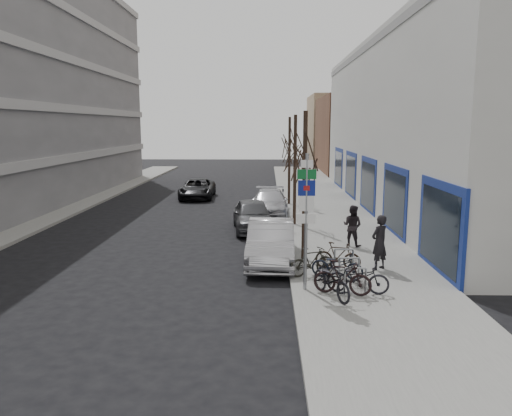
{
  "coord_description": "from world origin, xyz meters",
  "views": [
    {
      "loc": [
        1.28,
        -14.36,
        4.99
      ],
      "look_at": [
        0.85,
        3.65,
        2.0
      ],
      "focal_mm": 35.0,
      "sensor_mm": 36.0,
      "label": 1
    }
  ],
  "objects_px": {
    "highway_sign_pole": "(306,213)",
    "meter_mid": "(286,214)",
    "bike_rack": "(349,267)",
    "bike_far_curb": "(358,275)",
    "meter_front": "(292,241)",
    "lane_car": "(197,189)",
    "pedestrian_near": "(379,242)",
    "bike_near_left": "(332,277)",
    "bike_near_right": "(343,277)",
    "bike_mid_inner": "(312,261)",
    "parked_car_mid": "(253,215)",
    "tree_near": "(305,151)",
    "bike_mid_curb": "(337,263)",
    "pedestrian_far": "(352,225)",
    "parked_car_back": "(270,203)",
    "meter_back": "(283,197)",
    "bike_far_inner": "(338,256)",
    "tree_far": "(290,140)",
    "parked_car_front": "(271,243)",
    "tree_mid": "(295,144)"
  },
  "relations": [
    {
      "from": "tree_near",
      "to": "bike_far_inner",
      "type": "distance_m",
      "value": 3.89
    },
    {
      "from": "meter_front",
      "to": "lane_car",
      "type": "relative_size",
      "value": 0.26
    },
    {
      "from": "highway_sign_pole",
      "to": "tree_far",
      "type": "distance_m",
      "value": 16.59
    },
    {
      "from": "parked_car_mid",
      "to": "parked_car_front",
      "type": "bearing_deg",
      "value": -87.98
    },
    {
      "from": "bike_mid_inner",
      "to": "pedestrian_near",
      "type": "height_order",
      "value": "pedestrian_near"
    },
    {
      "from": "meter_back",
      "to": "bike_mid_inner",
      "type": "distance_m",
      "value": 12.67
    },
    {
      "from": "bike_far_curb",
      "to": "parked_car_back",
      "type": "bearing_deg",
      "value": 21.51
    },
    {
      "from": "tree_far",
      "to": "bike_far_curb",
      "type": "bearing_deg",
      "value": -85.55
    },
    {
      "from": "bike_rack",
      "to": "pedestrian_near",
      "type": "height_order",
      "value": "pedestrian_near"
    },
    {
      "from": "tree_mid",
      "to": "bike_mid_curb",
      "type": "bearing_deg",
      "value": -84.21
    },
    {
      "from": "meter_back",
      "to": "pedestrian_far",
      "type": "xyz_separation_m",
      "value": [
        2.56,
        -8.49,
        0.08
      ]
    },
    {
      "from": "bike_rack",
      "to": "bike_far_curb",
      "type": "height_order",
      "value": "bike_far_curb"
    },
    {
      "from": "highway_sign_pole",
      "to": "lane_car",
      "type": "bearing_deg",
      "value": 106.86
    },
    {
      "from": "bike_mid_curb",
      "to": "pedestrian_near",
      "type": "height_order",
      "value": "pedestrian_near"
    },
    {
      "from": "bike_near_right",
      "to": "bike_rack",
      "type": "bearing_deg",
      "value": -2.08
    },
    {
      "from": "parked_car_back",
      "to": "pedestrian_far",
      "type": "relative_size",
      "value": 2.86
    },
    {
      "from": "meter_front",
      "to": "meter_back",
      "type": "distance_m",
      "value": 11.0
    },
    {
      "from": "bike_near_left",
      "to": "bike_mid_curb",
      "type": "xyz_separation_m",
      "value": [
        0.4,
        1.76,
        -0.07
      ]
    },
    {
      "from": "bike_mid_inner",
      "to": "parked_car_front",
      "type": "distance_m",
      "value": 2.37
    },
    {
      "from": "lane_car",
      "to": "parked_car_back",
      "type": "bearing_deg",
      "value": -53.72
    },
    {
      "from": "bike_near_left",
      "to": "bike_mid_inner",
      "type": "xyz_separation_m",
      "value": [
        -0.4,
        2.03,
        -0.09
      ]
    },
    {
      "from": "bike_rack",
      "to": "highway_sign_pole",
      "type": "bearing_deg",
      "value": -156.41
    },
    {
      "from": "highway_sign_pole",
      "to": "bike_rack",
      "type": "relative_size",
      "value": 1.86
    },
    {
      "from": "tree_far",
      "to": "bike_near_left",
      "type": "distance_m",
      "value": 17.52
    },
    {
      "from": "bike_rack",
      "to": "meter_mid",
      "type": "height_order",
      "value": "meter_mid"
    },
    {
      "from": "pedestrian_far",
      "to": "meter_front",
      "type": "bearing_deg",
      "value": 78.1
    },
    {
      "from": "bike_near_left",
      "to": "pedestrian_near",
      "type": "relative_size",
      "value": 1.01
    },
    {
      "from": "bike_far_inner",
      "to": "pedestrian_near",
      "type": "distance_m",
      "value": 1.46
    },
    {
      "from": "bike_near_right",
      "to": "parked_car_back",
      "type": "bearing_deg",
      "value": 25.07
    },
    {
      "from": "bike_mid_curb",
      "to": "parked_car_back",
      "type": "relative_size",
      "value": 0.35
    },
    {
      "from": "bike_rack",
      "to": "bike_mid_curb",
      "type": "bearing_deg",
      "value": 121.75
    },
    {
      "from": "parked_car_mid",
      "to": "bike_far_inner",
      "type": "bearing_deg",
      "value": -72.19
    },
    {
      "from": "bike_mid_inner",
      "to": "parked_car_front",
      "type": "relative_size",
      "value": 0.34
    },
    {
      "from": "bike_mid_curb",
      "to": "pedestrian_far",
      "type": "bearing_deg",
      "value": 4.7
    },
    {
      "from": "tree_far",
      "to": "bike_far_curb",
      "type": "height_order",
      "value": "tree_far"
    },
    {
      "from": "bike_near_right",
      "to": "parked_car_front",
      "type": "height_order",
      "value": "parked_car_front"
    },
    {
      "from": "bike_mid_curb",
      "to": "bike_near_left",
      "type": "bearing_deg",
      "value": -172.83
    },
    {
      "from": "bike_near_left",
      "to": "lane_car",
      "type": "xyz_separation_m",
      "value": [
        -6.7,
        20.46,
        -0.06
      ]
    },
    {
      "from": "bike_near_right",
      "to": "pedestrian_near",
      "type": "height_order",
      "value": "pedestrian_near"
    },
    {
      "from": "bike_mid_inner",
      "to": "parked_car_mid",
      "type": "bearing_deg",
      "value": -8.75
    },
    {
      "from": "bike_near_left",
      "to": "tree_mid",
      "type": "bearing_deg",
      "value": 68.21
    },
    {
      "from": "parked_car_back",
      "to": "lane_car",
      "type": "xyz_separation_m",
      "value": [
        -4.99,
        6.5,
        -0.04
      ]
    },
    {
      "from": "meter_mid",
      "to": "lane_car",
      "type": "relative_size",
      "value": 0.26
    },
    {
      "from": "bike_near_left",
      "to": "bike_near_right",
      "type": "height_order",
      "value": "bike_near_left"
    },
    {
      "from": "meter_front",
      "to": "tree_mid",
      "type": "bearing_deg",
      "value": 86.32
    },
    {
      "from": "bike_near_left",
      "to": "pedestrian_near",
      "type": "distance_m",
      "value": 3.46
    },
    {
      "from": "tree_near",
      "to": "meter_front",
      "type": "bearing_deg",
      "value": -131.99
    },
    {
      "from": "parked_car_front",
      "to": "meter_front",
      "type": "bearing_deg",
      "value": -21.78
    },
    {
      "from": "highway_sign_pole",
      "to": "meter_mid",
      "type": "xyz_separation_m",
      "value": [
        -0.25,
        8.51,
        -1.54
      ]
    },
    {
      "from": "meter_front",
      "to": "bike_mid_inner",
      "type": "distance_m",
      "value": 1.76
    }
  ]
}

